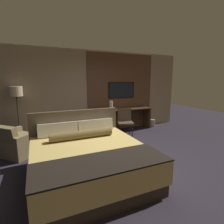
{
  "coord_description": "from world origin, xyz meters",
  "views": [
    {
      "loc": [
        -1.75,
        -3.22,
        1.81
      ],
      "look_at": [
        0.14,
        1.03,
        0.96
      ],
      "focal_mm": 28.0,
      "sensor_mm": 36.0,
      "label": 1
    }
  ],
  "objects_px": {
    "desk": "(124,115)",
    "desk_chair": "(125,119)",
    "floor_lamp": "(16,96)",
    "armchair_by_window": "(18,143)",
    "book": "(103,110)",
    "vase_tall": "(111,106)",
    "tv": "(121,90)",
    "waste_bin": "(152,123)",
    "bed": "(88,159)"
  },
  "relations": [
    {
      "from": "floor_lamp",
      "to": "waste_bin",
      "type": "relative_size",
      "value": 5.88
    },
    {
      "from": "armchair_by_window",
      "to": "vase_tall",
      "type": "distance_m",
      "value": 3.04
    },
    {
      "from": "vase_tall",
      "to": "book",
      "type": "relative_size",
      "value": 1.27
    },
    {
      "from": "bed",
      "to": "waste_bin",
      "type": "xyz_separation_m",
      "value": [
        3.34,
        2.49,
        -0.21
      ]
    },
    {
      "from": "desk",
      "to": "armchair_by_window",
      "type": "xyz_separation_m",
      "value": [
        -3.39,
        -0.85,
        -0.28
      ]
    },
    {
      "from": "bed",
      "to": "tv",
      "type": "distance_m",
      "value": 3.62
    },
    {
      "from": "armchair_by_window",
      "to": "waste_bin",
      "type": "xyz_separation_m",
      "value": [
        4.64,
        0.79,
        -0.13
      ]
    },
    {
      "from": "desk",
      "to": "bed",
      "type": "bearing_deg",
      "value": -129.32
    },
    {
      "from": "armchair_by_window",
      "to": "vase_tall",
      "type": "bearing_deg",
      "value": -119.07
    },
    {
      "from": "vase_tall",
      "to": "waste_bin",
      "type": "xyz_separation_m",
      "value": [
        1.78,
        0.01,
        -0.8
      ]
    },
    {
      "from": "desk_chair",
      "to": "waste_bin",
      "type": "xyz_separation_m",
      "value": [
        1.51,
        0.52,
        -0.39
      ]
    },
    {
      "from": "tv",
      "to": "waste_bin",
      "type": "distance_m",
      "value": 1.83
    },
    {
      "from": "desk",
      "to": "book",
      "type": "bearing_deg",
      "value": -177.14
    },
    {
      "from": "tv",
      "to": "armchair_by_window",
      "type": "height_order",
      "value": "tv"
    },
    {
      "from": "bed",
      "to": "floor_lamp",
      "type": "height_order",
      "value": "floor_lamp"
    },
    {
      "from": "desk",
      "to": "floor_lamp",
      "type": "relative_size",
      "value": 1.26
    },
    {
      "from": "desk",
      "to": "floor_lamp",
      "type": "xyz_separation_m",
      "value": [
        -3.4,
        -0.01,
        0.84
      ]
    },
    {
      "from": "bed",
      "to": "armchair_by_window",
      "type": "xyz_separation_m",
      "value": [
        -1.3,
        1.7,
        -0.08
      ]
    },
    {
      "from": "bed",
      "to": "desk",
      "type": "xyz_separation_m",
      "value": [
        2.09,
        2.55,
        0.19
      ]
    },
    {
      "from": "desk_chair",
      "to": "desk",
      "type": "bearing_deg",
      "value": 84.03
    },
    {
      "from": "desk",
      "to": "desk_chair",
      "type": "height_order",
      "value": "desk_chair"
    },
    {
      "from": "tv",
      "to": "vase_tall",
      "type": "relative_size",
      "value": 3.31
    },
    {
      "from": "book",
      "to": "armchair_by_window",
      "type": "bearing_deg",
      "value": -162.57
    },
    {
      "from": "desk",
      "to": "tv",
      "type": "bearing_deg",
      "value": 90.0
    },
    {
      "from": "desk",
      "to": "tv",
      "type": "distance_m",
      "value": 0.93
    },
    {
      "from": "desk",
      "to": "desk_chair",
      "type": "relative_size",
      "value": 2.33
    },
    {
      "from": "armchair_by_window",
      "to": "bed",
      "type": "bearing_deg",
      "value": 173.18
    },
    {
      "from": "book",
      "to": "tv",
      "type": "bearing_deg",
      "value": 15.58
    },
    {
      "from": "desk",
      "to": "vase_tall",
      "type": "height_order",
      "value": "vase_tall"
    },
    {
      "from": "armchair_by_window",
      "to": "book",
      "type": "bearing_deg",
      "value": -116.79
    },
    {
      "from": "tv",
      "to": "waste_bin",
      "type": "relative_size",
      "value": 3.68
    },
    {
      "from": "floor_lamp",
      "to": "book",
      "type": "relative_size",
      "value": 6.72
    },
    {
      "from": "bed",
      "to": "armchair_by_window",
      "type": "distance_m",
      "value": 2.14
    },
    {
      "from": "bed",
      "to": "desk_chair",
      "type": "relative_size",
      "value": 2.45
    },
    {
      "from": "bed",
      "to": "book",
      "type": "distance_m",
      "value": 2.86
    },
    {
      "from": "desk",
      "to": "vase_tall",
      "type": "xyz_separation_m",
      "value": [
        -0.53,
        -0.08,
        0.4
      ]
    },
    {
      "from": "tv",
      "to": "armchair_by_window",
      "type": "bearing_deg",
      "value": -163.0
    },
    {
      "from": "tv",
      "to": "desk_chair",
      "type": "bearing_deg",
      "value": -108.55
    },
    {
      "from": "bed",
      "to": "vase_tall",
      "type": "distance_m",
      "value": 2.99
    },
    {
      "from": "desk_chair",
      "to": "book",
      "type": "relative_size",
      "value": 3.63
    },
    {
      "from": "floor_lamp",
      "to": "waste_bin",
      "type": "distance_m",
      "value": 4.82
    },
    {
      "from": "floor_lamp",
      "to": "vase_tall",
      "type": "relative_size",
      "value": 5.29
    },
    {
      "from": "tv",
      "to": "book",
      "type": "bearing_deg",
      "value": -164.42
    },
    {
      "from": "floor_lamp",
      "to": "book",
      "type": "height_order",
      "value": "floor_lamp"
    },
    {
      "from": "bed",
      "to": "floor_lamp",
      "type": "xyz_separation_m",
      "value": [
        -1.31,
        2.55,
        1.03
      ]
    },
    {
      "from": "floor_lamp",
      "to": "vase_tall",
      "type": "height_order",
      "value": "floor_lamp"
    },
    {
      "from": "book",
      "to": "bed",
      "type": "bearing_deg",
      "value": -117.11
    },
    {
      "from": "armchair_by_window",
      "to": "waste_bin",
      "type": "bearing_deg",
      "value": -124.6
    },
    {
      "from": "desk_chair",
      "to": "armchair_by_window",
      "type": "bearing_deg",
      "value": -157.21
    },
    {
      "from": "desk",
      "to": "floor_lamp",
      "type": "distance_m",
      "value": 3.5
    }
  ]
}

